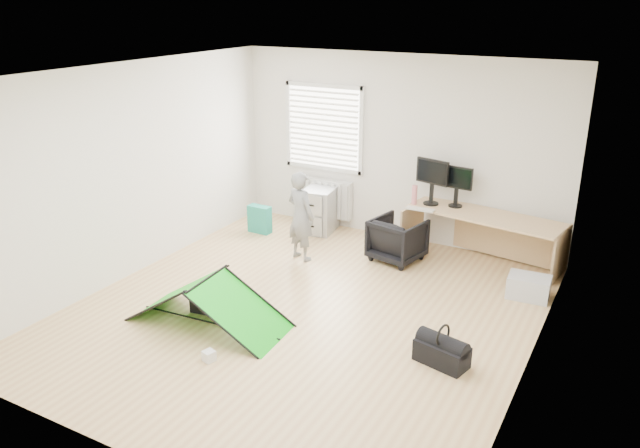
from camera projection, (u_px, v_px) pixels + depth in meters
The scene contains 18 objects.
ground at pixel (303, 311), 7.22m from camera, with size 5.50×5.50×0.00m, color tan.
back_wall at pixel (398, 149), 9.02m from camera, with size 5.00×0.02×2.70m, color silver.
window at pixel (324, 128), 9.46m from camera, with size 1.20×0.06×1.20m, color silver.
radiator at pixel (322, 197), 9.81m from camera, with size 1.00×0.12×0.60m, color silver.
desk at pixel (482, 239), 8.41m from camera, with size 2.05×0.65×0.70m, color tan.
filing_cabinet at pixel (320, 210), 9.58m from camera, with size 0.44×0.59×0.68m, color #A5A8AB.
monitor_left at pixel (432, 188), 8.62m from camera, with size 0.50×0.11×0.47m, color black.
monitor_right at pixel (456, 192), 8.53m from camera, with size 0.44×0.10×0.42m, color black.
keyboard at pixel (420, 209), 8.47m from camera, with size 0.40×0.14×0.02m, color beige.
thermos at pixel (414, 195), 8.66m from camera, with size 0.08×0.08×0.27m, color #D4767E.
office_chair at pixel (397, 239), 8.53m from camera, with size 0.64×0.66×0.60m, color black.
person at pixel (301, 216), 8.46m from camera, with size 0.45×0.30×1.25m, color gray.
kite at pixel (208, 301), 6.86m from camera, with size 1.77×0.78×0.55m, color #11B315, non-canonical shape.
storage_crate at pixel (529, 287), 7.51m from camera, with size 0.49×0.34×0.27m, color #B9BCC2.
tote_bag at pixel (260, 219), 9.56m from camera, with size 0.36×0.16×0.42m, color #1E8874.
laptop_bag at pixel (206, 302), 7.14m from camera, with size 0.37×0.11×0.27m, color black.
white_box at pixel (209, 356), 6.23m from camera, with size 0.11×0.11×0.11m, color silver.
duffel_bag at pixel (442, 354), 6.16m from camera, with size 0.52×0.27×0.23m, color black.
Camera 1 is at (3.25, -5.54, 3.45)m, focal length 35.00 mm.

